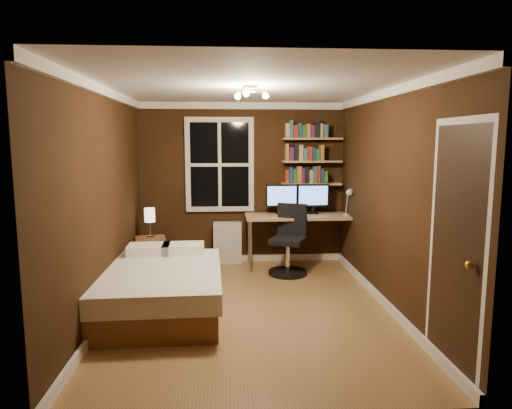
{
  "coord_description": "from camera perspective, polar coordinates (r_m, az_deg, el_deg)",
  "views": [
    {
      "loc": [
        -0.28,
        -5.05,
        1.92
      ],
      "look_at": [
        0.1,
        0.45,
        1.15
      ],
      "focal_mm": 32.0,
      "sensor_mm": 36.0,
      "label": 1
    }
  ],
  "objects": [
    {
      "name": "bookshelf_lower",
      "position": [
        7.19,
        6.94,
        2.57
      ],
      "size": [
        0.92,
        0.22,
        0.03
      ],
      "primitive_type": "cube",
      "color": "#A3774F",
      "rests_on": "wall_back"
    },
    {
      "name": "bookshelf_middle",
      "position": [
        7.17,
        6.99,
        5.36
      ],
      "size": [
        0.92,
        0.22,
        0.03
      ],
      "primitive_type": "cube",
      "color": "#A3774F",
      "rests_on": "wall_back"
    },
    {
      "name": "radiator",
      "position": [
        7.21,
        -3.58,
        -4.79
      ],
      "size": [
        0.44,
        0.15,
        0.66
      ],
      "primitive_type": "cube",
      "color": "beige",
      "rests_on": "ground"
    },
    {
      "name": "nightstand",
      "position": [
        6.85,
        -12.99,
        -6.23
      ],
      "size": [
        0.5,
        0.5,
        0.53
      ],
      "primitive_type": "cube",
      "rotation": [
        0.0,
        0.0,
        0.22
      ],
      "color": "brown",
      "rests_on": "ground"
    },
    {
      "name": "wall_back",
      "position": [
        7.19,
        -1.74,
        2.62
      ],
      "size": [
        3.2,
        0.04,
        2.5
      ],
      "primitive_type": "cube",
      "color": "black",
      "rests_on": "ground"
    },
    {
      "name": "office_chair",
      "position": [
        6.65,
        4.12,
        -5.38
      ],
      "size": [
        0.6,
        0.6,
        1.01
      ],
      "rotation": [
        0.0,
        0.0,
        -0.43
      ],
      "color": "black",
      "rests_on": "ground"
    },
    {
      "name": "books_row_lower",
      "position": [
        7.18,
        6.96,
        3.61
      ],
      "size": [
        0.66,
        0.16,
        0.23
      ],
      "primitive_type": null,
      "color": "maroon",
      "rests_on": "bookshelf_lower"
    },
    {
      "name": "floor",
      "position": [
        5.41,
        -0.79,
        -12.82
      ],
      "size": [
        4.2,
        4.2,
        0.0
      ],
      "primitive_type": "plane",
      "color": "olive",
      "rests_on": "ground"
    },
    {
      "name": "door_knob",
      "position": [
        3.8,
        25.13,
        -6.84
      ],
      "size": [
        0.06,
        0.06,
        0.06
      ],
      "primitive_type": "sphere",
      "color": "gold",
      "rests_on": "door"
    },
    {
      "name": "door",
      "position": [
        4.07,
        23.6,
        -5.44
      ],
      "size": [
        0.03,
        0.82,
        2.05
      ],
      "primitive_type": null,
      "color": "black",
      "rests_on": "ground"
    },
    {
      "name": "ceiling",
      "position": [
        5.09,
        -0.85,
        14.51
      ],
      "size": [
        3.2,
        4.2,
        0.02
      ],
      "primitive_type": "cube",
      "color": "white",
      "rests_on": "wall_back"
    },
    {
      "name": "books_row_upper",
      "position": [
        7.16,
        7.06,
        9.2
      ],
      "size": [
        0.6,
        0.16,
        0.23
      ],
      "primitive_type": null,
      "color": "#2C5E28",
      "rests_on": "bookshelf_upper"
    },
    {
      "name": "ceiling_fixture",
      "position": [
        4.98,
        -0.78,
        13.5
      ],
      "size": [
        0.44,
        0.44,
        0.18
      ],
      "primitive_type": null,
      "color": "beige",
      "rests_on": "ceiling"
    },
    {
      "name": "wall_right",
      "position": [
        5.43,
        16.3,
        0.56
      ],
      "size": [
        0.04,
        4.2,
        2.5
      ],
      "primitive_type": "cube",
      "color": "black",
      "rests_on": "ground"
    },
    {
      "name": "bookshelf_upper",
      "position": [
        7.16,
        7.04,
        8.16
      ],
      "size": [
        0.92,
        0.22,
        0.03
      ],
      "primitive_type": "cube",
      "color": "#A3774F",
      "rests_on": "wall_back"
    },
    {
      "name": "desk_lamp",
      "position": [
        6.95,
        11.47,
        0.34
      ],
      "size": [
        0.14,
        0.32,
        0.44
      ],
      "primitive_type": null,
      "color": "silver",
      "rests_on": "desk"
    },
    {
      "name": "monitor_left",
      "position": [
        7.01,
        3.23,
        0.65
      ],
      "size": [
        0.5,
        0.12,
        0.46
      ],
      "primitive_type": null,
      "color": "black",
      "rests_on": "desk"
    },
    {
      "name": "desk",
      "position": [
        7.01,
        5.58,
        -1.78
      ],
      "size": [
        1.68,
        0.63,
        0.8
      ],
      "color": "#A3774F",
      "rests_on": "ground"
    },
    {
      "name": "bedside_lamp",
      "position": [
        6.75,
        -13.12,
        -2.27
      ],
      "size": [
        0.15,
        0.15,
        0.44
      ],
      "primitive_type": null,
      "color": "white",
      "rests_on": "nightstand"
    },
    {
      "name": "window",
      "position": [
        7.12,
        -4.56,
        4.98
      ],
      "size": [
        1.06,
        0.06,
        1.46
      ],
      "primitive_type": "cube",
      "color": "silver",
      "rests_on": "wall_back"
    },
    {
      "name": "books_row_middle",
      "position": [
        7.16,
        7.01,
        6.4
      ],
      "size": [
        0.54,
        0.16,
        0.23
      ],
      "primitive_type": null,
      "color": "navy",
      "rests_on": "bookshelf_middle"
    },
    {
      "name": "bed",
      "position": [
        5.33,
        -11.75,
        -10.25
      ],
      "size": [
        1.38,
        1.88,
        0.63
      ],
      "rotation": [
        0.0,
        0.0,
        0.03
      ],
      "color": "brown",
      "rests_on": "ground"
    },
    {
      "name": "wall_left",
      "position": [
        5.26,
        -18.49,
        0.24
      ],
      "size": [
        0.04,
        4.2,
        2.5
      ],
      "primitive_type": "cube",
      "color": "black",
      "rests_on": "ground"
    },
    {
      "name": "monitor_right",
      "position": [
        7.09,
        7.14,
        0.68
      ],
      "size": [
        0.5,
        0.12,
        0.46
      ],
      "primitive_type": null,
      "color": "black",
      "rests_on": "desk"
    }
  ]
}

